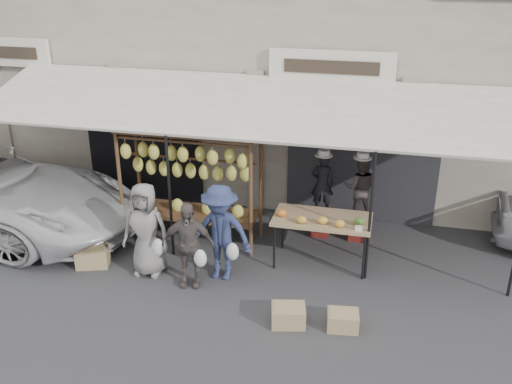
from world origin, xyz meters
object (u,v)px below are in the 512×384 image
Objects in this scene: vendor_left at (322,183)px; crate_far at (93,256)px; crate_near_b at (343,320)px; produce_table at (322,221)px; customer_mid at (188,245)px; vendor_right at (360,188)px; banana_rack at (189,164)px; customer_left at (146,230)px; crate_near_a at (288,315)px; customer_right at (220,233)px.

vendor_left is 2.18× the size of crate_far.
produce_table is at bearing 108.08° from crate_near_b.
vendor_right is at bearing 30.85° from customer_mid.
crate_far is (-1.40, -1.33, -1.40)m from banana_rack.
crate_near_a is (2.64, -0.89, -0.68)m from customer_left.
crate_near_a is 0.81m from crate_near_b.
customer_mid is (0.48, -1.52, -0.82)m from banana_rack.
crate_far is (-1.07, 0.00, -0.67)m from customer_left.
customer_right reaches higher than produce_table.
crate_far reaches higher than crate_near_a.
produce_table is 2.02m from crate_near_a.
vendor_left is 0.71× the size of customer_right.
customer_right is at bearing 156.23° from crate_near_b.
customer_left is at bearing 156.69° from customer_mid.
crate_near_a is (1.82, -0.70, -0.60)m from customer_mid.
vendor_right is at bearing 25.11° from crate_far.
customer_right is at bearing 26.35° from customer_mid.
customer_left reaches higher than crate_near_b.
customer_right reaches higher than crate_near_a.
crate_near_a is at bearing -96.80° from produce_table.
customer_left reaches higher than crate_near_a.
banana_rack is 2.05× the size of vendor_right.
customer_mid is (-1.89, -2.32, -0.34)m from vendor_left.
produce_table is at bearing 83.20° from crate_near_a.
vendor_right is at bearing 14.12° from banana_rack.
customer_right is at bearing 50.31° from vendor_left.
customer_right is at bearing -51.57° from banana_rack.
crate_far is at bearing -174.23° from customer_right.
customer_left is 1.26m from crate_far.
produce_table reaches higher than crate_far.
banana_rack is 5.68× the size of crate_near_b.
crate_near_a is at bearing -173.91° from crate_near_b.
vendor_left is at bearing 104.07° from crate_near_b.
customer_left reaches higher than crate_far.
vendor_left is at bearing 56.12° from customer_right.
vendor_right reaches higher than customer_mid.
customer_right reaches higher than customer_left.
vendor_left reaches higher than crate_near_b.
produce_table is at bearing 19.22° from customer_mid.
vendor_left is 2.46m from customer_right.
crate_far is at bearing 163.79° from customer_mid.
banana_rack is at bearing 97.17° from customer_mid.
vendor_right reaches higher than vendor_left.
customer_right reaches higher than customer_mid.
produce_table reaches higher than crate_near_a.
vendor_right is 2.92m from customer_right.
vendor_left is 3.45m from customer_left.
crate_far is (-3.93, -0.98, -0.70)m from produce_table.
produce_table is at bearing 63.51° from vendor_right.
customer_left is at bearing -0.16° from crate_far.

